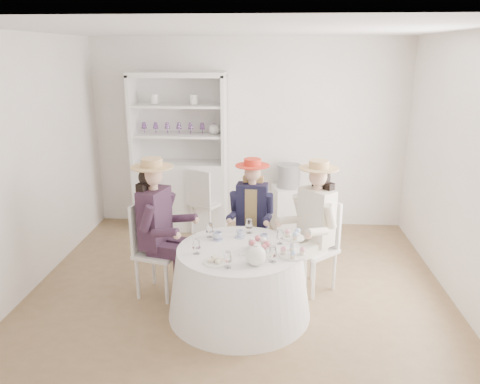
{
  "coord_description": "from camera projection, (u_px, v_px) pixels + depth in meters",
  "views": [
    {
      "loc": [
        0.33,
        -4.7,
        2.51
      ],
      "look_at": [
        0.0,
        0.1,
        1.05
      ],
      "focal_mm": 35.0,
      "sensor_mm": 36.0,
      "label": 1
    }
  ],
  "objects": [
    {
      "name": "flower_arrangement",
      "position": [
        260.0,
        244.0,
        4.37
      ],
      "size": [
        0.17,
        0.17,
        0.06
      ],
      "rotation": [
        0.0,
        0.0,
        -0.2
      ],
      "color": "#CE6773",
      "rests_on": "tea_table"
    },
    {
      "name": "wall_front",
      "position": [
        217.0,
        243.0,
        2.93
      ],
      "size": [
        4.5,
        0.0,
        4.5
      ],
      "primitive_type": "plane",
      "rotation": [
        -1.57,
        0.0,
        0.0
      ],
      "color": "white",
      "rests_on": "ground"
    },
    {
      "name": "teacup_a",
      "position": [
        218.0,
        236.0,
        4.67
      ],
      "size": [
        0.12,
        0.12,
        0.07
      ],
      "primitive_type": "imported",
      "rotation": [
        0.0,
        0.0,
        -0.27
      ],
      "color": "white",
      "rests_on": "tea_table"
    },
    {
      "name": "table_teapot",
      "position": [
        256.0,
        256.0,
        4.13
      ],
      "size": [
        0.26,
        0.19,
        0.2
      ],
      "rotation": [
        0.0,
        0.0,
        0.02
      ],
      "color": "white",
      "rests_on": "tea_table"
    },
    {
      "name": "wall_back",
      "position": [
        249.0,
        134.0,
        6.75
      ],
      "size": [
        4.5,
        0.0,
        4.5
      ],
      "primitive_type": "plane",
      "rotation": [
        1.57,
        0.0,
        0.0
      ],
      "color": "white",
      "rests_on": "ground"
    },
    {
      "name": "guest_right",
      "position": [
        315.0,
        219.0,
        4.9
      ],
      "size": [
        0.61,
        0.61,
        1.44
      ],
      "rotation": [
        0.0,
        0.0,
        -0.82
      ],
      "color": "silver",
      "rests_on": "ground"
    },
    {
      "name": "guest_left",
      "position": [
        157.0,
        220.0,
        4.79
      ],
      "size": [
        0.6,
        0.56,
        1.48
      ],
      "rotation": [
        0.0,
        0.0,
        1.31
      ],
      "color": "silver",
      "rests_on": "ground"
    },
    {
      "name": "guest_mid",
      "position": [
        252.0,
        210.0,
        5.33
      ],
      "size": [
        0.5,
        0.52,
        1.36
      ],
      "rotation": [
        0.0,
        0.0,
        -0.1
      ],
      "color": "silver",
      "rests_on": "ground"
    },
    {
      "name": "spare_chair",
      "position": [
        204.0,
        200.0,
        6.52
      ],
      "size": [
        0.53,
        0.53,
        0.95
      ],
      "rotation": [
        0.0,
        0.0,
        2.65
      ],
      "color": "silver",
      "rests_on": "ground"
    },
    {
      "name": "stemware_set",
      "position": [
        239.0,
        241.0,
        4.45
      ],
      "size": [
        0.86,
        0.9,
        0.15
      ],
      "color": "white",
      "rests_on": "tea_table"
    },
    {
      "name": "ceiling",
      "position": [
        239.0,
        29.0,
        4.45
      ],
      "size": [
        4.5,
        4.5,
        0.0
      ],
      "primitive_type": "plane",
      "rotation": [
        3.14,
        0.0,
        0.0
      ],
      "color": "white",
      "rests_on": "wall_back"
    },
    {
      "name": "flower_bowl",
      "position": [
        260.0,
        247.0,
        4.44
      ],
      "size": [
        0.26,
        0.26,
        0.06
      ],
      "primitive_type": "imported",
      "rotation": [
        0.0,
        0.0,
        0.18
      ],
      "color": "white",
      "rests_on": "tea_table"
    },
    {
      "name": "ground",
      "position": [
        239.0,
        284.0,
        5.23
      ],
      "size": [
        4.5,
        4.5,
        0.0
      ],
      "primitive_type": "plane",
      "color": "brown",
      "rests_on": "ground"
    },
    {
      "name": "side_table",
      "position": [
        288.0,
        208.0,
        6.77
      ],
      "size": [
        0.49,
        0.49,
        0.64
      ],
      "primitive_type": "cube",
      "rotation": [
        0.0,
        0.0,
        0.23
      ],
      "color": "silver",
      "rests_on": "ground"
    },
    {
      "name": "tea_table",
      "position": [
        239.0,
        281.0,
        4.58
      ],
      "size": [
        1.4,
        1.4,
        0.69
      ],
      "rotation": [
        0.0,
        0.0,
        0.17
      ],
      "color": "white",
      "rests_on": "ground"
    },
    {
      "name": "hatbox",
      "position": [
        289.0,
        176.0,
        6.63
      ],
      "size": [
        0.41,
        0.41,
        0.33
      ],
      "primitive_type": "cylinder",
      "rotation": [
        0.0,
        0.0,
        0.28
      ],
      "color": "black",
      "rests_on": "side_table"
    },
    {
      "name": "wall_right",
      "position": [
        462.0,
        171.0,
        4.69
      ],
      "size": [
        0.0,
        4.5,
        4.5
      ],
      "primitive_type": "plane",
      "rotation": [
        1.57,
        0.0,
        -1.57
      ],
      "color": "white",
      "rests_on": "ground"
    },
    {
      "name": "sandwich_plate",
      "position": [
        216.0,
        261.0,
        4.18
      ],
      "size": [
        0.23,
        0.23,
        0.05
      ],
      "rotation": [
        0.0,
        0.0,
        -0.22
      ],
      "color": "white",
      "rests_on": "tea_table"
    },
    {
      "name": "teacup_b",
      "position": [
        240.0,
        234.0,
        4.73
      ],
      "size": [
        0.1,
        0.1,
        0.07
      ],
      "primitive_type": "imported",
      "rotation": [
        0.0,
        0.0,
        0.42
      ],
      "color": "white",
      "rests_on": "tea_table"
    },
    {
      "name": "cupcake_stand",
      "position": [
        293.0,
        246.0,
        4.3
      ],
      "size": [
        0.26,
        0.26,
        0.25
      ],
      "rotation": [
        0.0,
        0.0,
        -0.35
      ],
      "color": "white",
      "rests_on": "tea_table"
    },
    {
      "name": "wall_left",
      "position": [
        29.0,
        164.0,
        4.99
      ],
      "size": [
        0.0,
        4.5,
        4.5
      ],
      "primitive_type": "plane",
      "rotation": [
        1.57,
        0.0,
        1.57
      ],
      "color": "white",
      "rests_on": "ground"
    },
    {
      "name": "teacup_c",
      "position": [
        264.0,
        238.0,
        4.64
      ],
      "size": [
        0.09,
        0.09,
        0.07
      ],
      "primitive_type": "imported",
      "rotation": [
        0.0,
        0.0,
        -0.12
      ],
      "color": "white",
      "rests_on": "tea_table"
    },
    {
      "name": "hutch",
      "position": [
        181.0,
        175.0,
        6.74
      ],
      "size": [
        1.33,
        0.54,
        2.23
      ],
      "rotation": [
        0.0,
        0.0,
        0.03
      ],
      "color": "silver",
      "rests_on": "ground"
    }
  ]
}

